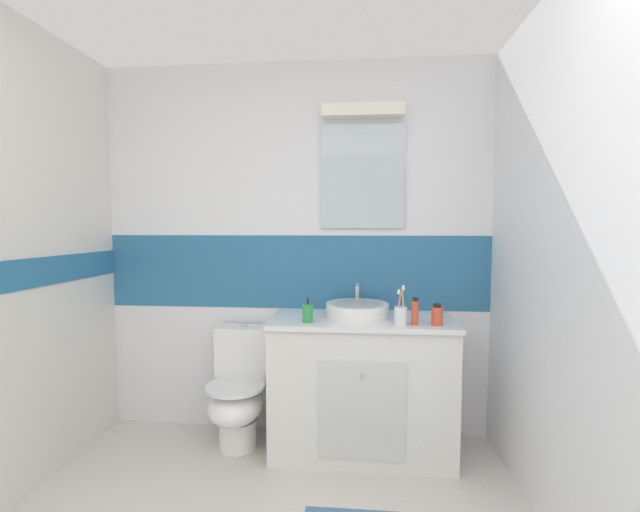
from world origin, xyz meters
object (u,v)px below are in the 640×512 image
deodorant_spray_can (415,312)px  lotion_bottle_short (437,315)px  sink_basin (357,309)px  soap_dispenser (308,313)px  toilet (239,391)px  toothbrush_cup (401,315)px

deodorant_spray_can → lotion_bottle_short: deodorant_spray_can is taller
sink_basin → deodorant_spray_can: bearing=-28.9°
sink_basin → soap_dispenser: 0.34m
soap_dispenser → deodorant_spray_can: deodorant_spray_can is taller
sink_basin → toilet: 0.93m
sink_basin → toilet: sink_basin is taller
toilet → soap_dispenser: soap_dispenser is taller
toilet → deodorant_spray_can: deodorant_spray_can is taller
lotion_bottle_short → toilet: bearing=172.2°
soap_dispenser → lotion_bottle_short: size_ratio=1.20×
toilet → sink_basin: bearing=0.9°
toothbrush_cup → soap_dispenser: size_ratio=1.53×
toothbrush_cup → lotion_bottle_short: 0.21m
sink_basin → toilet: size_ratio=0.57×
soap_dispenser → deodorant_spray_can: bearing=-0.9°
toothbrush_cup → deodorant_spray_can: 0.08m
toilet → toothbrush_cup: 1.16m
toilet → toothbrush_cup: (1.00, -0.17, 0.56)m
toilet → toothbrush_cup: toothbrush_cup is taller
toothbrush_cup → soap_dispenser: toothbrush_cup is taller
lotion_bottle_short → deodorant_spray_can: bearing=-178.1°
sink_basin → deodorant_spray_can: (0.33, -0.18, 0.03)m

